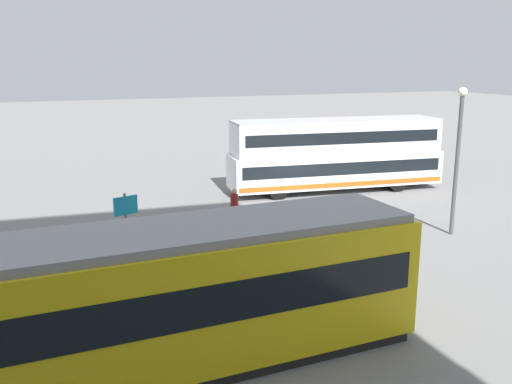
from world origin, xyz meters
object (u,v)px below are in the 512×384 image
object	(u,v)px
double_decker_bus	(336,155)
info_sign	(126,213)
tram_yellow	(69,314)
street_lamp	(458,149)
pedestrian_crossing	(371,217)
pedestrian_near_railing	(234,206)

from	to	relation	value
double_decker_bus	info_sign	world-z (taller)	double_decker_bus
tram_yellow	info_sign	xyz separation A→B (m)	(-2.63, -8.27, -0.21)
double_decker_bus	tram_yellow	distance (m)	20.30
info_sign	double_decker_bus	bearing A→B (deg)	-154.90
tram_yellow	street_lamp	distance (m)	16.11
double_decker_bus	pedestrian_crossing	size ratio (longest dim) A/B	7.27
pedestrian_near_railing	street_lamp	bearing A→B (deg)	153.41
double_decker_bus	pedestrian_near_railing	xyz separation A→B (m)	(7.53, 4.61, -0.95)
double_decker_bus	tram_yellow	bearing A→B (deg)	43.42
double_decker_bus	street_lamp	size ratio (longest dim) A/B	2.00
tram_yellow	info_sign	bearing A→B (deg)	-107.61
tram_yellow	info_sign	world-z (taller)	tram_yellow
info_sign	street_lamp	world-z (taller)	street_lamp
street_lamp	tram_yellow	bearing A→B (deg)	19.70
double_decker_bus	pedestrian_crossing	xyz separation A→B (m)	(3.11, 7.92, -1.04)
tram_yellow	double_decker_bus	bearing A→B (deg)	-136.58
pedestrian_near_railing	street_lamp	xyz separation A→B (m)	(-7.87, 3.94, 2.47)
tram_yellow	pedestrian_crossing	bearing A→B (deg)	-152.59
double_decker_bus	tram_yellow	xyz separation A→B (m)	(14.74, 13.95, -0.26)
double_decker_bus	street_lamp	world-z (taller)	street_lamp
tram_yellow	pedestrian_near_railing	size ratio (longest dim) A/B	9.13
pedestrian_near_railing	info_sign	bearing A→B (deg)	13.07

